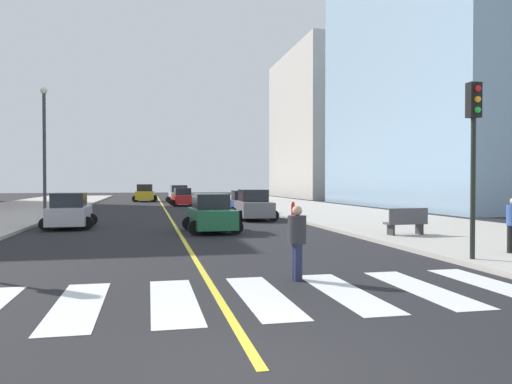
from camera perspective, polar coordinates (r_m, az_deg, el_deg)
The scene contains 17 objects.
ground_plane at distance 6.58m, azimuth 0.81°, elevation -19.80°, with size 220.00×220.00×0.00m, color black.
sidewalk_kerb_east at distance 29.41m, azimuth 15.43°, elevation -3.35°, with size 10.00×120.00×0.15m, color #B2ADA3.
crosswalk_paint at distance 10.35m, azimuth -4.27°, elevation -11.96°, with size 13.50×4.00×0.01m.
lane_divider_paint at distance 46.07m, azimuth -10.41°, elevation -1.81°, with size 0.16×80.00×0.01m, color yellow.
parking_garage_concrete at distance 80.11m, azimuth 9.88°, elevation 7.38°, with size 18.00×24.00×22.19m, color #B2ADA3.
car_green_nearest at distance 23.75m, azimuth -5.12°, elevation -2.52°, with size 2.60×4.07×1.79m.
car_yellow_second at distance 61.98m, azimuth -12.53°, elevation -0.16°, with size 3.02×4.76×2.10m.
car_silver_third at distance 27.21m, azimuth -20.46°, elevation -2.11°, with size 2.58×4.09×1.81m.
car_white_fourth at distance 56.70m, azimuth -8.76°, elevation -0.31°, with size 2.89×4.55×2.01m.
car_gray_fifth at distance 31.20m, azimuth -0.28°, elevation -1.57°, with size 2.73×4.28×1.89m.
car_blue_sixth at distance 36.64m, azimuth -1.46°, elevation -1.28°, with size 2.49×3.92×1.73m.
car_red_seventh at distance 50.25m, azimuth -8.35°, elevation -0.62°, with size 2.60×4.04×1.77m.
traffic_light_near_corner at distance 15.61m, azimuth 23.55°, elevation 5.91°, with size 0.36×0.41×5.03m.
park_bench at distance 21.82m, azimuth 16.75°, elevation -3.28°, with size 1.83×0.67×1.12m.
pedestrian_crossing at distance 12.03m, azimuth 4.70°, elevation -5.38°, with size 0.44×0.44×1.79m.
fire_hydrant at distance 33.66m, azimuth 4.24°, elevation -1.89°, with size 0.26×0.26×0.89m.
street_lamp at distance 34.20m, azimuth -22.96°, elevation 5.33°, with size 0.44×0.44×8.16m.
Camera 1 is at (-1.38, -5.99, 2.35)m, focal length 35.13 mm.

